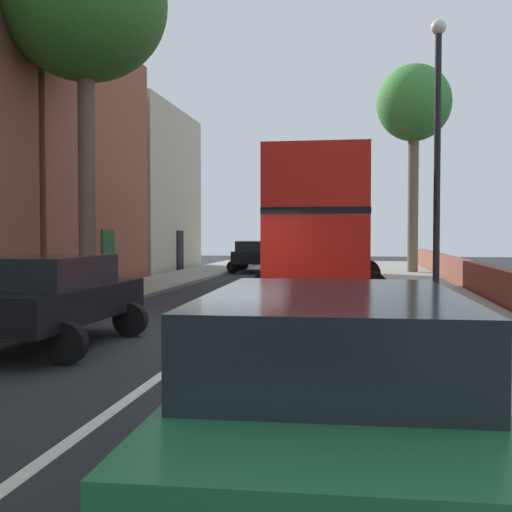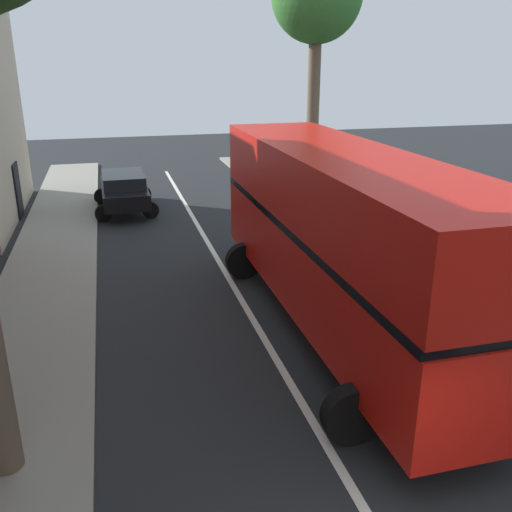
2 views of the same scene
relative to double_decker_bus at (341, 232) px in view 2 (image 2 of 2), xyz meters
name	(u,v)px [view 2 (image 2 of 2)]	position (x,y,z in m)	size (l,w,h in m)	color
double_decker_bus	(341,232)	(0.00, 0.00, 0.00)	(3.57, 10.76, 4.06)	red
parked_car_black_left_3	(124,189)	(-4.20, 11.91, -1.45)	(2.47, 4.60, 1.57)	black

